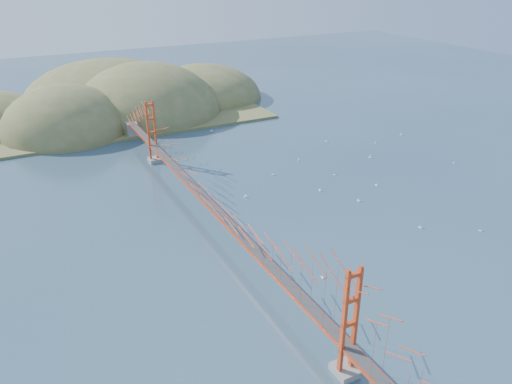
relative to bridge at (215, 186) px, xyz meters
name	(u,v)px	position (x,y,z in m)	size (l,w,h in m)	color
ground	(217,231)	(0.00, -0.18, -7.01)	(320.00, 320.00, 0.00)	#2E475C
bridge	(215,186)	(0.00, 0.00, 0.00)	(2.20, 94.40, 12.00)	gray
far_headlands	(118,110)	(2.21, 68.33, -7.01)	(84.00, 58.00, 25.00)	olive
sailboat_8	(375,143)	(43.92, 18.57, -6.86)	(0.58, 0.58, 0.63)	white
sailboat_3	(246,196)	(8.49, 7.90, -6.86)	(0.57, 0.47, 0.67)	white
sailboat_7	(370,157)	(37.67, 12.55, -6.85)	(0.66, 0.66, 0.73)	white
sailboat_6	(420,227)	(26.28, -12.68, -6.86)	(0.57, 0.59, 0.67)	white
sailboat_4	(298,160)	(24.62, 17.75, -6.87)	(0.57, 0.57, 0.61)	white
sailboat_10	(322,277)	(6.82, -16.52, -6.86)	(0.49, 0.57, 0.65)	white
sailboat_16	(273,174)	(16.82, 13.73, -6.86)	(0.61, 0.61, 0.66)	white
sailboat_9	(401,134)	(52.52, 20.35, -6.85)	(0.67, 0.67, 0.73)	white
sailboat_15	(326,141)	(35.45, 24.18, -6.85)	(0.68, 0.68, 0.73)	white
sailboat_14	(376,185)	(30.26, 1.74, -6.86)	(0.56, 0.60, 0.68)	white
sailboat_11	(454,162)	(49.96, 3.08, -6.88)	(0.51, 0.51, 0.55)	white
sailboat_0	(320,190)	(20.58, 4.43, -6.85)	(0.62, 0.66, 0.74)	white
sailboat_1	(335,174)	(26.61, 8.76, -6.87)	(0.54, 0.54, 0.58)	white
sailboat_12	(211,130)	(16.71, 41.82, -6.85)	(0.66, 0.66, 0.74)	white
sailboat_5	(480,230)	(33.19, -17.28, -6.87)	(0.50, 0.50, 0.56)	white
sailboat_extra_1	(359,200)	(23.87, -1.63, -6.85)	(0.54, 0.63, 0.72)	white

